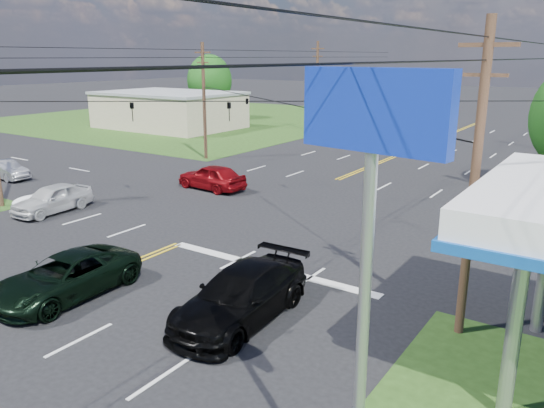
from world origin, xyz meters
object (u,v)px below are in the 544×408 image
Objects in this scene: pickup_white at (52,199)px; sedan_silver at (6,170)px; pole_left_far at (317,86)px; pickup_dkgreen at (66,277)px; pole_nw at (204,100)px; suv_black at (241,295)px; pole_se at (474,181)px; polesign_se at (370,184)px; tree_far_l at (210,81)px; retail_nw at (169,111)px.

sedan_silver is (-10.08, 3.15, -0.12)m from pickup_white.
pickup_dkgreen is (13.50, -42.26, -4.40)m from pole_left_far.
suv_black is at bearing -46.88° from pole_nw.
sedan_silver is at bearing 172.74° from pole_se.
suv_black reaches higher than pickup_white.
polesign_se is (22.90, -9.48, 5.77)m from pickup_white.
pickup_white is 10.56m from sedan_silver.
pole_left_far is at bearing -11.89° from tree_far_l.
pole_left_far is at bearing 120.13° from polesign_se.
tree_far_l is at bearing 115.67° from pickup_white.
suv_black is 10.23m from polesign_se.
sedan_silver is at bearing 159.04° from polesign_se.
sedan_silver is at bearing 158.96° from pickup_white.
polesign_se is at bearing -47.46° from tree_far_l.
pole_se is (43.00, -31.00, 2.92)m from retail_nw.
retail_nw reaches higher than suv_black.
tree_far_l reaches higher than pickup_white.
pole_nw is 29.24m from suv_black.
retail_nw is 36.36m from pickup_white.
pole_left_far is 1.69× the size of suv_black.
pole_nw is 1.15× the size of polesign_se.
tree_far_l reaches higher than suv_black.
pole_se is at bearing 20.88° from pickup_dkgreen.
retail_nw is 50.20m from suv_black.
polesign_se is at bearing -110.89° from sedan_silver.
pole_nw reaches higher than retail_nw.
pickup_dkgreen is at bearing -35.73° from pickup_white.
sedan_silver is at bearing -68.79° from retail_nw.
pickup_dkgreen is at bearing -115.04° from sedan_silver.
pole_nw is 15.91m from sedan_silver.
pole_nw is at bearing -37.41° from retail_nw.
suv_black is (36.79, -34.13, -1.14)m from retail_nw.
suv_black is 27.36m from sedan_silver.
retail_nw is 10.69m from tree_far_l.
retail_nw is 28.83m from sedan_silver.
retail_nw is at bearing 142.59° from pole_nw.
pole_nw reaches higher than pickup_dkgreen.
tree_far_l is at bearing 137.66° from pole_se.
sedan_silver is (-6.58, -32.85, -4.51)m from pole_left_far.
suv_black is (-6.21, -3.13, -4.06)m from pole_se.
pole_nw is at bearing 97.95° from pickup_white.
pole_se is 1.00× the size of pole_nw.
pole_se is at bearing -34.70° from pole_nw.
polesign_se reaches higher than pickup_white.
pole_left_far is 44.96m from suv_black.
pole_nw reaches higher than pickup_white.
pole_nw is at bearing 130.53° from suv_black.
sedan_silver is (-6.58, -13.85, -4.25)m from pole_nw.
pole_left_far is 1.21× the size of polesign_se.
polesign_se is at bearing -59.87° from pole_left_far.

